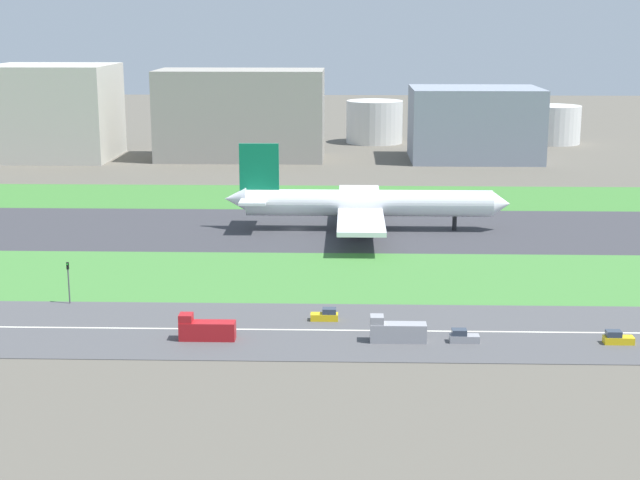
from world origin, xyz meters
TOP-DOWN VIEW (x-y plane):
  - ground_plane at (0.00, 0.00)m, footprint 800.00×800.00m
  - runway at (0.00, 0.00)m, footprint 280.00×46.00m
  - grass_median_north at (0.00, 41.00)m, footprint 280.00×36.00m
  - grass_median_south at (0.00, -41.00)m, footprint 280.00×36.00m
  - highway at (0.00, -73.00)m, footprint 280.00×28.00m
  - highway_centerline at (0.00, -73.00)m, footprint 266.00×0.50m
  - airliner at (15.12, 0.00)m, footprint 65.00×56.00m
  - car_1 at (29.34, -78.00)m, footprint 4.40×1.80m
  - truck_1 at (19.39, -78.00)m, footprint 8.40×2.50m
  - car_0 at (8.57, -68.00)m, footprint 4.40×1.80m
  - truck_2 at (-9.25, -78.00)m, footprint 8.40×2.50m
  - car_5 at (52.20, -78.00)m, footprint 4.40×1.80m
  - traffic_light at (-35.11, -60.01)m, footprint 0.36×0.50m
  - terminal_building at (-90.00, 114.00)m, footprint 41.26×37.43m
  - hangar_building at (-25.02, 114.00)m, footprint 56.81×27.34m
  - office_tower at (55.06, 114.00)m, footprint 43.60×33.16m
  - fuel_tank_west at (22.10, 159.00)m, footprint 21.87×21.87m
  - fuel_tank_centre at (57.21, 159.00)m, footprint 23.97×23.97m
  - fuel_tank_east at (91.69, 159.00)m, footprint 20.24×20.24m

SIDE VIEW (x-z plane):
  - ground_plane at x=0.00m, z-range 0.00..0.00m
  - runway at x=0.00m, z-range 0.00..0.10m
  - grass_median_north at x=0.00m, z-range 0.00..0.10m
  - grass_median_south at x=0.00m, z-range 0.00..0.10m
  - highway at x=0.00m, z-range 0.00..0.10m
  - highway_centerline at x=0.00m, z-range 0.10..0.11m
  - car_1 at x=29.34m, z-range -0.08..1.92m
  - car_0 at x=8.57m, z-range -0.08..1.92m
  - car_5 at x=52.20m, z-range -0.08..1.92m
  - truck_1 at x=19.39m, z-range -0.33..3.67m
  - truck_2 at x=-9.25m, z-range -0.33..3.67m
  - traffic_light at x=-35.11m, z-range 0.69..7.89m
  - airliner at x=15.12m, z-range -3.62..16.08m
  - fuel_tank_east at x=91.69m, z-range 0.00..14.66m
  - fuel_tank_west at x=22.10m, z-range 0.00..16.38m
  - fuel_tank_centre at x=57.21m, z-range 0.00..17.99m
  - office_tower at x=55.06m, z-range 0.00..24.60m
  - hangar_building at x=-25.02m, z-range 0.00..30.48m
  - terminal_building at x=-90.00m, z-range 0.00..32.02m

